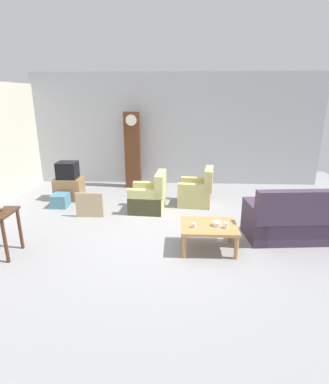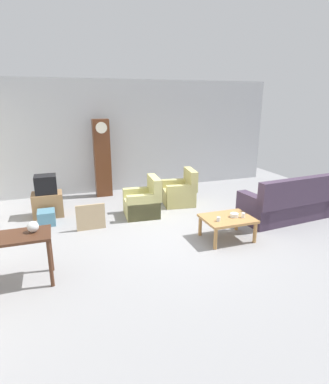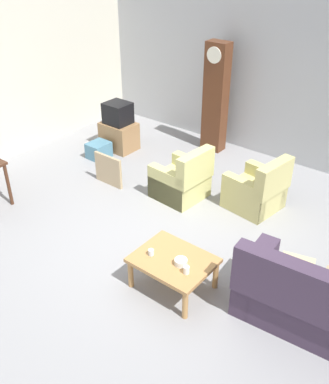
# 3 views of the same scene
# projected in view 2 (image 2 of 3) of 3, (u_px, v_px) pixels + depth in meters

# --- Properties ---
(ground_plane) EXTENTS (10.40, 10.40, 0.00)m
(ground_plane) POSITION_uv_depth(u_px,v_px,m) (186.00, 231.00, 6.58)
(ground_plane) COLOR gray
(garage_door_wall) EXTENTS (8.40, 0.16, 3.20)m
(garage_door_wall) POSITION_uv_depth(u_px,v_px,m) (140.00, 136.00, 9.37)
(garage_door_wall) COLOR #ADAFB5
(garage_door_wall) RESTS_ON ground_plane
(couch_floral) EXTENTS (2.17, 1.05, 1.04)m
(couch_floral) POSITION_uv_depth(u_px,v_px,m) (287.00, 205.00, 7.10)
(couch_floral) COLOR #423347
(couch_floral) RESTS_ON ground_plane
(armchair_olive_near) EXTENTS (0.84, 0.82, 0.92)m
(armchair_olive_near) POSITION_uv_depth(u_px,v_px,m) (143.00, 203.00, 7.37)
(armchair_olive_near) COLOR #CCC67A
(armchair_olive_near) RESTS_ON ground_plane
(armchair_olive_far) EXTENTS (0.89, 0.86, 0.92)m
(armchair_olive_far) POSITION_uv_depth(u_px,v_px,m) (180.00, 193.00, 8.16)
(armchair_olive_far) COLOR tan
(armchair_olive_far) RESTS_ON ground_plane
(coffee_table_wood) EXTENTS (0.96, 0.76, 0.45)m
(coffee_table_wood) POSITION_uv_depth(u_px,v_px,m) (227.00, 220.00, 6.09)
(coffee_table_wood) COLOR #B27F47
(coffee_table_wood) RESTS_ON ground_plane
(console_table_dark) EXTENTS (1.30, 0.56, 0.78)m
(console_table_dark) POSITION_uv_depth(u_px,v_px,m) (3.00, 244.00, 4.46)
(console_table_dark) COLOR #472819
(console_table_dark) RESTS_ON ground_plane
(grandfather_clock) EXTENTS (0.44, 0.30, 2.15)m
(grandfather_clock) POSITION_uv_depth(u_px,v_px,m) (102.00, 158.00, 8.68)
(grandfather_clock) COLOR #562D19
(grandfather_clock) RESTS_ON ground_plane
(tv_stand_cabinet) EXTENTS (0.68, 0.52, 0.56)m
(tv_stand_cabinet) POSITION_uv_depth(u_px,v_px,m) (48.00, 204.00, 7.35)
(tv_stand_cabinet) COLOR #997047
(tv_stand_cabinet) RESTS_ON ground_plane
(tv_crt) EXTENTS (0.48, 0.44, 0.42)m
(tv_crt) POSITION_uv_depth(u_px,v_px,m) (46.00, 184.00, 7.21)
(tv_crt) COLOR black
(tv_crt) RESTS_ON tv_stand_cabinet
(framed_picture_leaning) EXTENTS (0.60, 0.05, 0.56)m
(framed_picture_leaning) POSITION_uv_depth(u_px,v_px,m) (91.00, 217.00, 6.56)
(framed_picture_leaning) COLOR tan
(framed_picture_leaning) RESTS_ON ground_plane
(storage_box_blue) EXTENTS (0.36, 0.41, 0.31)m
(storage_box_blue) POSITION_uv_depth(u_px,v_px,m) (47.00, 217.00, 6.88)
(storage_box_blue) COLOR teal
(storage_box_blue) RESTS_ON ground_plane
(glass_dome_cloche) EXTENTS (0.17, 0.17, 0.17)m
(glass_dome_cloche) POSITION_uv_depth(u_px,v_px,m) (33.00, 227.00, 4.58)
(glass_dome_cloche) COLOR silver
(glass_dome_cloche) RESTS_ON console_table_dark
(cup_white_porcelain) EXTENTS (0.07, 0.07, 0.10)m
(cup_white_porcelain) POSITION_uv_depth(u_px,v_px,m) (243.00, 215.00, 6.05)
(cup_white_porcelain) COLOR white
(cup_white_porcelain) RESTS_ON coffee_table_wood
(cup_blue_rimmed) EXTENTS (0.07, 0.07, 0.08)m
(cup_blue_rimmed) POSITION_uv_depth(u_px,v_px,m) (218.00, 219.00, 5.88)
(cup_blue_rimmed) COLOR silver
(cup_blue_rimmed) RESTS_ON coffee_table_wood
(bowl_white_stacked) EXTENTS (0.16, 0.16, 0.07)m
(bowl_white_stacked) POSITION_uv_depth(u_px,v_px,m) (234.00, 215.00, 6.08)
(bowl_white_stacked) COLOR white
(bowl_white_stacked) RESTS_ON coffee_table_wood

